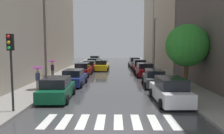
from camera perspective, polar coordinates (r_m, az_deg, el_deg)
The scene contains 23 objects.
ground_plane at distance 33.09m, azimuth 0.49°, elevation -1.00°, with size 28.00×72.00×0.04m, color #3A3A3D.
sidewalk_left at distance 33.78m, azimuth -10.61°, elevation -0.80°, with size 3.00×72.00×0.15m, color gray.
sidewalk_right at distance 33.65m, azimuth 11.63°, elevation -0.85°, with size 3.00×72.00×0.15m, color gray.
crosswalk_stripes at distance 11.12m, azimuth -0.70°, elevation -14.31°, with size 6.75×2.20×0.01m.
building_left_mid at distance 36.01m, azimuth -17.71°, elevation 12.37°, with size 6.00×16.66×16.38m, color #9E9384.
building_right_far at distance 53.76m, azimuth 12.74°, elevation 10.80°, with size 6.00×14.45×17.56m, color #B2A38C.
parked_car_left_nearest at distance 15.76m, azimuth -14.48°, elevation -5.70°, with size 2.26×4.41×1.60m.
parked_car_left_second at distance 20.98m, azimuth -10.06°, elevation -2.86°, with size 2.15×4.24×1.56m.
parked_car_left_third at distance 27.33m, azimuth -7.73°, elevation -0.74°, with size 2.03×4.63×1.70m.
parked_car_left_fourth at distance 32.73m, azimuth -6.05°, elevation 0.23°, with size 2.10×4.56×1.58m.
parked_car_left_fifth at distance 39.37m, azimuth -5.09°, elevation 1.14°, with size 2.16×4.65×1.56m.
parked_car_left_sixth at distance 44.54m, azimuth -4.52°, elevation 1.77°, with size 2.21×4.22×1.76m.
parked_car_right_nearest at distance 14.94m, azimuth 15.17°, elevation -6.13°, with size 2.19×4.76×1.73m.
parked_car_right_second at distance 20.78m, azimuth 11.13°, elevation -2.93°, with size 2.20×4.83×1.58m.
parked_car_right_third at distance 27.10m, azimuth 8.61°, elevation -0.82°, with size 2.21×4.29×1.69m.
parked_car_right_fourth at distance 33.72m, azimuth 7.26°, elevation 0.46°, with size 2.18×4.64×1.69m.
parked_car_right_fifth at distance 39.51m, azimuth 6.03°, elevation 1.22°, with size 2.22×4.30×1.69m.
taxi_midroad at distance 33.14m, azimuth -2.70°, elevation 0.36°, with size 2.19×4.41×1.81m.
pedestrian_foreground at distance 25.77m, azimuth -15.59°, elevation 0.66°, with size 1.18×1.18×1.97m.
pedestrian_by_kerb at distance 18.98m, azimuth -19.21°, elevation -1.44°, with size 1.10×1.10×1.88m.
street_tree_right at distance 19.70m, azimuth 19.30°, elevation 5.42°, with size 3.67×3.67×5.54m.
traffic_light_left_corner at distance 12.99m, azimuth -25.37°, elevation 2.82°, with size 0.30×0.42×4.30m.
lamp_post_right at distance 29.86m, azimuth 11.21°, elevation 6.69°, with size 0.60×0.28×7.44m.
Camera 1 is at (0.32, -8.87, 3.80)m, focal length 34.35 mm.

